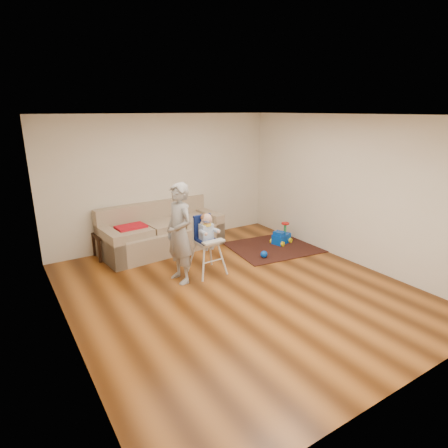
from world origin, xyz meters
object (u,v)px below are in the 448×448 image
ride_on_toy (282,233)px  adult (179,234)px  sofa (162,228)px  side_table (107,245)px  high_chair (207,245)px  toy_ball (264,254)px

ride_on_toy → adult: adult is taller
sofa → ride_on_toy: sofa is taller
side_table → high_chair: 2.14m
sofa → toy_ball: (1.46, -1.49, -0.39)m
side_table → adult: 1.98m
sofa → side_table: sofa is taller
ride_on_toy → adult: 2.74m
sofa → toy_ball: 2.12m
sofa → adult: adult is taller
sofa → ride_on_toy: size_ratio=5.86×
toy_ball → ride_on_toy: bearing=28.9°
high_chair → ride_on_toy: bearing=10.1°
side_table → toy_ball: bearing=-34.1°
ride_on_toy → toy_ball: 0.96m
sofa → adult: (-0.33, -1.51, 0.36)m
toy_ball → high_chair: 1.34m
adult → sofa: bearing=161.8°
side_table → ride_on_toy: bearing=-20.4°
ride_on_toy → side_table: bearing=144.2°
high_chair → adult: bearing=-178.6°
side_table → toy_ball: side_table is taller
sofa → side_table: 1.12m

